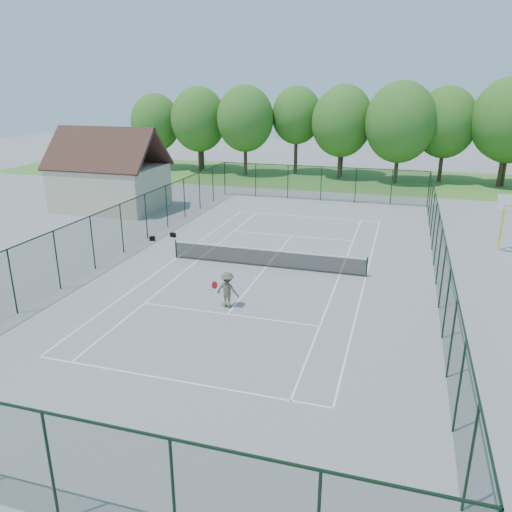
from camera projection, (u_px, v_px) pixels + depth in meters
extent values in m
plane|color=gray|center=(266.00, 267.00, 27.92)|extent=(140.00, 140.00, 0.00)
cube|color=#4E8832|center=(339.00, 178.00, 55.13)|extent=(80.00, 16.00, 0.01)
cube|color=white|center=(307.00, 217.00, 38.70)|extent=(10.97, 0.08, 0.01)
cube|color=white|center=(174.00, 380.00, 17.13)|extent=(10.97, 0.08, 0.01)
cube|color=white|center=(291.00, 236.00, 33.72)|extent=(8.23, 0.08, 0.01)
cube|color=white|center=(228.00, 314.00, 22.11)|extent=(8.23, 0.08, 0.01)
cube|color=white|center=(366.00, 277.00, 26.43)|extent=(0.08, 23.77, 0.01)
cube|color=white|center=(177.00, 258.00, 29.40)|extent=(0.08, 23.77, 0.01)
cube|color=white|center=(340.00, 274.00, 26.80)|extent=(0.08, 23.77, 0.01)
cube|color=white|center=(198.00, 260.00, 29.03)|extent=(0.08, 23.77, 0.01)
cube|color=white|center=(266.00, 267.00, 27.92)|extent=(0.08, 12.80, 0.01)
cylinder|color=black|center=(176.00, 249.00, 29.23)|extent=(0.08, 0.08, 1.10)
cylinder|color=black|center=(367.00, 267.00, 26.25)|extent=(0.08, 0.08, 1.10)
cube|color=black|center=(266.00, 259.00, 27.76)|extent=(11.00, 0.02, 0.96)
cube|color=white|center=(266.00, 250.00, 27.60)|extent=(11.00, 0.05, 0.07)
cube|color=#17321E|center=(321.00, 184.00, 43.77)|extent=(18.00, 0.02, 3.00)
cube|color=#17321E|center=(51.00, 469.00, 11.11)|extent=(18.00, 0.02, 3.00)
cube|color=#17321E|center=(439.00, 256.00, 25.00)|extent=(0.02, 36.00, 3.00)
cube|color=#17321E|center=(122.00, 229.00, 29.87)|extent=(0.02, 36.00, 3.00)
cube|color=black|center=(322.00, 167.00, 43.28)|extent=(18.00, 0.05, 0.05)
cube|color=black|center=(42.00, 412.00, 10.62)|extent=(18.00, 0.05, 0.05)
cube|color=black|center=(443.00, 228.00, 24.52)|extent=(0.05, 36.00, 0.05)
cube|color=black|center=(120.00, 204.00, 29.39)|extent=(0.05, 36.00, 0.05)
cube|color=beige|center=(111.00, 188.00, 40.76)|extent=(8.00, 6.00, 3.50)
cube|color=#482C22|center=(117.00, 145.00, 41.08)|extent=(8.60, 3.27, 3.27)
cube|color=#482C22|center=(96.00, 149.00, 38.35)|extent=(8.60, 3.27, 3.27)
cylinder|color=#422E20|center=(200.00, 153.00, 58.93)|extent=(0.40, 0.40, 4.20)
ellipsoid|color=#3C7727|center=(199.00, 119.00, 57.67)|extent=(6.40, 6.40, 7.40)
cylinder|color=#422E20|center=(340.00, 159.00, 54.46)|extent=(0.40, 0.40, 4.20)
ellipsoid|color=#3C7727|center=(342.00, 122.00, 53.20)|extent=(6.40, 6.40, 7.40)
cylinder|color=#422E20|center=(505.00, 165.00, 49.99)|extent=(0.40, 0.40, 4.20)
ellipsoid|color=#3C7727|center=(511.00, 125.00, 48.74)|extent=(6.40, 6.40, 7.40)
cylinder|color=yellow|center=(502.00, 223.00, 30.27)|extent=(0.12, 0.12, 3.50)
cube|color=yellow|center=(508.00, 198.00, 29.34)|extent=(0.08, 0.90, 0.08)
cube|color=white|center=(508.00, 202.00, 28.98)|extent=(1.20, 0.05, 0.90)
torus|color=orange|center=(509.00, 206.00, 28.82)|extent=(0.48, 0.48, 0.02)
cube|color=black|center=(152.00, 238.00, 32.66)|extent=(0.41, 0.34, 0.29)
cube|color=black|center=(173.00, 235.00, 33.46)|extent=(0.42, 0.34, 0.28)
imported|color=#51553F|center=(228.00, 290.00, 22.59)|extent=(1.16, 0.76, 1.69)
sphere|color=#C0E632|center=(250.00, 287.00, 22.68)|extent=(0.07, 0.07, 0.07)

